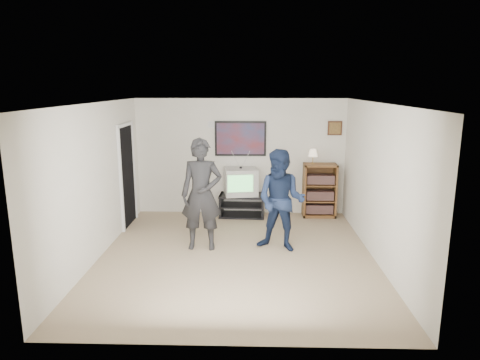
{
  "coord_description": "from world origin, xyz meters",
  "views": [
    {
      "loc": [
        0.25,
        -6.63,
        2.77
      ],
      "look_at": [
        0.04,
        0.64,
        1.15
      ],
      "focal_mm": 32.0,
      "sensor_mm": 36.0,
      "label": 1
    }
  ],
  "objects_px": {
    "media_stand": "(242,205)",
    "person_short": "(281,201)",
    "person_tall": "(202,194)",
    "crt_television": "(241,181)",
    "bookshelf": "(319,190)"
  },
  "relations": [
    {
      "from": "person_tall",
      "to": "person_short",
      "type": "distance_m",
      "value": 1.35
    },
    {
      "from": "crt_television",
      "to": "bookshelf",
      "type": "xyz_separation_m",
      "value": [
        1.68,
        0.05,
        -0.19
      ]
    },
    {
      "from": "media_stand",
      "to": "person_short",
      "type": "distance_m",
      "value": 2.12
    },
    {
      "from": "person_tall",
      "to": "person_short",
      "type": "height_order",
      "value": "person_tall"
    },
    {
      "from": "bookshelf",
      "to": "person_tall",
      "type": "relative_size",
      "value": 0.6
    },
    {
      "from": "person_tall",
      "to": "media_stand",
      "type": "bearing_deg",
      "value": 70.41
    },
    {
      "from": "media_stand",
      "to": "bookshelf",
      "type": "xyz_separation_m",
      "value": [
        1.66,
        0.05,
        0.33
      ]
    },
    {
      "from": "bookshelf",
      "to": "crt_television",
      "type": "bearing_deg",
      "value": -178.3
    },
    {
      "from": "media_stand",
      "to": "bookshelf",
      "type": "height_order",
      "value": "bookshelf"
    },
    {
      "from": "media_stand",
      "to": "bookshelf",
      "type": "bearing_deg",
      "value": 5.03
    },
    {
      "from": "media_stand",
      "to": "crt_television",
      "type": "xyz_separation_m",
      "value": [
        -0.03,
        0.0,
        0.53
      ]
    },
    {
      "from": "media_stand",
      "to": "person_tall",
      "type": "height_order",
      "value": "person_tall"
    },
    {
      "from": "crt_television",
      "to": "media_stand",
      "type": "bearing_deg",
      "value": -9.41
    },
    {
      "from": "bookshelf",
      "to": "person_short",
      "type": "height_order",
      "value": "person_short"
    },
    {
      "from": "media_stand",
      "to": "person_tall",
      "type": "relative_size",
      "value": 0.52
    }
  ]
}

